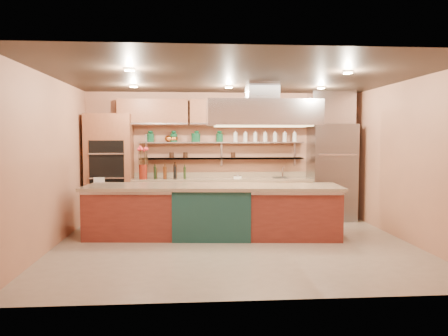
{
  "coord_description": "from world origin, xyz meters",
  "views": [
    {
      "loc": [
        -0.73,
        -7.19,
        1.81
      ],
      "look_at": [
        -0.11,
        1.0,
        1.23
      ],
      "focal_mm": 35.0,
      "sensor_mm": 36.0,
      "label": 1
    }
  ],
  "objects": [
    {
      "name": "green_canister",
      "position": [
        -0.64,
        2.37,
        1.81
      ],
      "size": [
        0.2,
        0.2,
        0.19
      ],
      "primitive_type": "cylinder",
      "rotation": [
        0.0,
        0.0,
        -0.34
      ],
      "color": "#0E4225",
      "rests_on": "wall_shelf_upper"
    },
    {
      "name": "bar_faucet",
      "position": [
        1.28,
        2.25,
        1.05
      ],
      "size": [
        0.04,
        0.04,
        0.24
      ],
      "primitive_type": "cylinder",
      "rotation": [
        0.0,
        0.0,
        -0.1
      ],
      "color": "silver",
      "rests_on": "back_counter"
    },
    {
      "name": "upper_cabinets",
      "position": [
        0.0,
        2.32,
        2.35
      ],
      "size": [
        4.6,
        0.36,
        0.55
      ],
      "primitive_type": "cube",
      "color": "brown",
      "rests_on": "wall_back"
    },
    {
      "name": "refrigerator",
      "position": [
        2.35,
        2.14,
        1.05
      ],
      "size": [
        0.95,
        0.72,
        2.1
      ],
      "primitive_type": "cube",
      "color": "gray",
      "rests_on": "floor"
    },
    {
      "name": "floor",
      "position": [
        0.0,
        0.0,
        -0.01
      ],
      "size": [
        6.0,
        5.0,
        0.02
      ],
      "primitive_type": "cube",
      "color": "gray",
      "rests_on": "ground"
    },
    {
      "name": "wall_shelf_upper",
      "position": [
        -0.05,
        2.37,
        1.7
      ],
      "size": [
        3.6,
        0.26,
        0.03
      ],
      "primitive_type": "cube",
      "color": "#B5B6BC",
      "rests_on": "wall_back"
    },
    {
      "name": "oil_bottle_cluster",
      "position": [
        -1.18,
        2.15,
        1.05
      ],
      "size": [
        0.78,
        0.39,
        0.24
      ],
      "primitive_type": "cube",
      "rotation": [
        0.0,
        0.0,
        -0.25
      ],
      "color": "black",
      "rests_on": "back_counter"
    },
    {
      "name": "ceiling_downlights",
      "position": [
        0.0,
        0.2,
        2.77
      ],
      "size": [
        4.0,
        2.8,
        0.02
      ],
      "primitive_type": "cube",
      "color": "#FFE5A5",
      "rests_on": "ceiling"
    },
    {
      "name": "flower_vase",
      "position": [
        -1.74,
        2.15,
        1.08
      ],
      "size": [
        0.22,
        0.22,
        0.3
      ],
      "primitive_type": "cylinder",
      "rotation": [
        0.0,
        0.0,
        -0.4
      ],
      "color": "maroon",
      "rests_on": "back_counter"
    },
    {
      "name": "island",
      "position": [
        -0.34,
        0.68,
        0.47
      ],
      "size": [
        4.59,
        1.39,
        0.94
      ],
      "primitive_type": "cube",
      "rotation": [
        0.0,
        0.0,
        -0.09
      ],
      "color": "maroon",
      "rests_on": "floor"
    },
    {
      "name": "range_hood",
      "position": [
        0.56,
        0.68,
        2.25
      ],
      "size": [
        2.0,
        1.0,
        0.45
      ],
      "primitive_type": "cube",
      "color": "#B5B6BC",
      "rests_on": "ceiling"
    },
    {
      "name": "wall_left",
      "position": [
        -3.0,
        0.0,
        1.4
      ],
      "size": [
        0.04,
        5.0,
        2.8
      ],
      "primitive_type": "cube",
      "color": "#AA6F50",
      "rests_on": "floor"
    },
    {
      "name": "wall_right",
      "position": [
        3.0,
        0.0,
        1.4
      ],
      "size": [
        0.04,
        5.0,
        2.8
      ],
      "primitive_type": "cube",
      "color": "#AA6F50",
      "rests_on": "floor"
    },
    {
      "name": "ceiling",
      "position": [
        0.0,
        0.0,
        2.8
      ],
      "size": [
        6.0,
        5.0,
        0.02
      ],
      "primitive_type": "cube",
      "color": "black",
      "rests_on": "wall_back"
    },
    {
      "name": "wall_front",
      "position": [
        0.0,
        -2.5,
        1.4
      ],
      "size": [
        6.0,
        0.04,
        2.8
      ],
      "primitive_type": "cube",
      "color": "#AA6F50",
      "rests_on": "floor"
    },
    {
      "name": "wall_shelf_lower",
      "position": [
        -0.05,
        2.37,
        1.35
      ],
      "size": [
        3.6,
        0.26,
        0.03
      ],
      "primitive_type": "cube",
      "color": "#B5B6BC",
      "rests_on": "wall_back"
    },
    {
      "name": "wall_back",
      "position": [
        0.0,
        2.5,
        1.4
      ],
      "size": [
        6.0,
        0.04,
        2.8
      ],
      "primitive_type": "cube",
      "color": "#AA6F50",
      "rests_on": "floor"
    },
    {
      "name": "copper_kettle",
      "position": [
        -1.21,
        2.37,
        1.78
      ],
      "size": [
        0.23,
        0.23,
        0.14
      ],
      "primitive_type": "ellipsoid",
      "rotation": [
        0.0,
        0.0,
        0.42
      ],
      "color": "orange",
      "rests_on": "wall_shelf_upper"
    },
    {
      "name": "oven_stack",
      "position": [
        -2.45,
        2.18,
        1.15
      ],
      "size": [
        0.95,
        0.64,
        2.3
      ],
      "primitive_type": "cube",
      "color": "brown",
      "rests_on": "floor"
    },
    {
      "name": "kitchen_scale",
      "position": [
        0.27,
        2.15,
        0.98
      ],
      "size": [
        0.2,
        0.18,
        0.09
      ],
      "primitive_type": "cube",
      "rotation": [
        0.0,
        0.0,
        0.37
      ],
      "color": "silver",
      "rests_on": "back_counter"
    },
    {
      "name": "back_counter",
      "position": [
        -0.05,
        2.2,
        0.47
      ],
      "size": [
        3.84,
        0.64,
        0.93
      ],
      "primitive_type": "cube",
      "color": "tan",
      "rests_on": "floor"
    }
  ]
}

